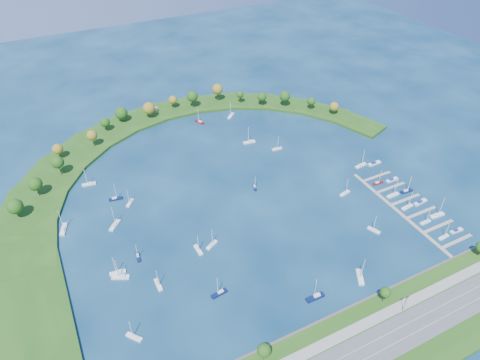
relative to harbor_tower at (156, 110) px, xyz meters
name	(u,v)px	position (x,y,z in m)	size (l,w,h in m)	color
ground	(236,191)	(14.28, -117.75, -4.33)	(700.00, 700.00, 0.00)	#072844
south_shoreline	(362,351)	(14.31, -240.64, -3.33)	(420.00, 43.10, 11.60)	#1D4A13
breakwater	(143,169)	(-32.05, -69.04, -3.34)	(286.74, 247.64, 2.00)	#1D4A13
breakwater_trees	(164,121)	(-3.22, -30.22, 6.28)	(245.01, 92.86, 15.44)	#382314
harbor_tower	(156,110)	(0.00, 0.00, 0.00)	(2.60, 2.60, 4.55)	gray
dock_system	(408,208)	(99.58, -178.75, -3.98)	(24.28, 82.00, 1.60)	gray
moored_boat_0	(64,229)	(-89.20, -104.73, -3.34)	(5.86, 10.18, 14.44)	white
moored_boat_1	(198,249)	(-26.54, -153.59, -3.42)	(2.53, 8.20, 11.96)	white
moored_boat_2	(199,122)	(25.98, -27.83, -3.41)	(5.72, 8.54, 12.27)	maroon
moored_boat_3	(118,272)	(-69.35, -149.65, -3.42)	(8.40, 3.41, 12.00)	white
moored_boat_4	(121,277)	(-68.79, -153.31, -3.39)	(9.15, 6.11, 13.15)	white
moored_boat_5	(138,257)	(-57.09, -143.94, -3.47)	(2.63, 6.99, 10.04)	#0A1642
moored_boat_6	(231,115)	(52.61, -30.01, -3.37)	(8.53, 8.23, 13.62)	white
moored_boat_7	(116,198)	(-56.05, -91.13, -3.42)	(8.52, 3.61, 12.14)	#0A1642
moored_boat_8	(345,193)	(74.21, -150.50, -3.44)	(8.10, 3.81, 11.48)	white
moored_boat_9	(360,276)	(39.79, -207.66, -3.34)	(7.22, 9.97, 14.51)	white
moored_boat_10	(219,293)	(-28.22, -184.81, -3.41)	(8.70, 3.45, 12.44)	#0A1642
moored_boat_11	(249,142)	(47.79, -71.27, -3.38)	(9.27, 3.73, 13.25)	white
moored_boat_12	(315,297)	(12.47, -207.76, -3.35)	(9.71, 2.90, 14.20)	#0A1642
moored_boat_13	(89,184)	(-67.86, -68.97, -3.40)	(8.86, 3.73, 12.63)	white
moored_boat_14	(158,284)	(-53.24, -166.37, -3.42)	(2.28, 8.11, 11.92)	white
moored_boat_15	(255,187)	(26.33, -119.84, -3.48)	(3.91, 6.71, 9.53)	#0A1642
moored_boat_16	(115,225)	(-62.33, -114.45, -3.37)	(8.26, 8.65, 13.74)	white
moored_boat_17	(134,337)	(-71.93, -189.42, -3.43)	(6.70, 7.60, 11.69)	white
moored_boat_18	(212,245)	(-18.54, -153.59, -3.43)	(7.99, 5.73, 11.61)	white
moored_boat_19	(374,230)	(68.63, -184.55, -3.45)	(4.85, 7.72, 11.02)	white
moored_boat_20	(130,202)	(-49.12, -98.80, -3.45)	(6.40, 7.20, 11.11)	white
moored_boat_21	(277,148)	(61.42, -88.08, -3.45)	(7.56, 2.72, 10.88)	white
docked_boat_0	(444,237)	(99.82, -206.25, -3.46)	(7.27, 2.46, 10.51)	white
docked_boat_1	(456,231)	(110.26, -205.88, -3.72)	(8.18, 2.76, 1.64)	white
docked_boat_2	(426,222)	(99.82, -192.71, -3.46)	(7.25, 2.18, 10.59)	white
docked_boat_3	(437,215)	(110.28, -191.63, -3.36)	(9.54, 3.16, 13.83)	white
docked_boat_4	(407,207)	(99.80, -178.04, -3.42)	(8.47, 3.24, 12.14)	white
docked_boat_5	(420,202)	(110.24, -178.29, -3.62)	(9.69, 3.48, 1.94)	white
docked_boat_6	(393,195)	(99.79, -165.56, -3.40)	(8.77, 2.73, 12.78)	white
docked_boat_7	(407,191)	(110.30, -166.35, -3.42)	(8.28, 2.86, 11.97)	#0A1642
docked_boat_8	(378,183)	(99.82, -151.64, -3.46)	(7.27, 2.39, 10.54)	maroon
docked_boat_9	(392,180)	(110.25, -153.28, -3.67)	(8.82, 2.65, 1.79)	white
docked_boat_10	(361,165)	(102.18, -131.55, -3.39)	(9.16, 3.63, 13.10)	white
docked_boat_11	(374,163)	(112.14, -133.77, -3.60)	(9.75, 2.89, 1.98)	white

